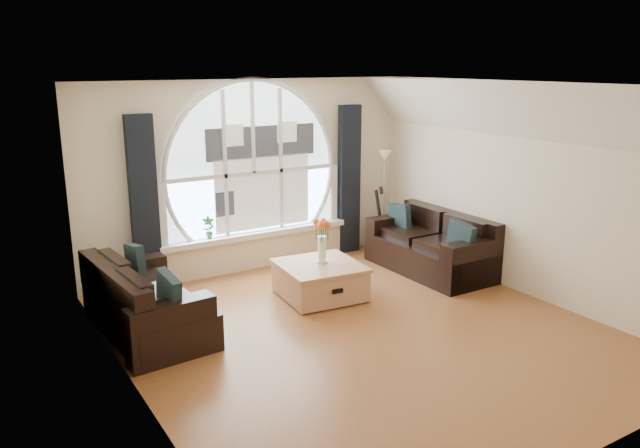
{
  "coord_description": "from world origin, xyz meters",
  "views": [
    {
      "loc": [
        -3.79,
        -5.23,
        2.94
      ],
      "look_at": [
        0.0,
        0.9,
        1.05
      ],
      "focal_mm": 35.02,
      "sensor_mm": 36.0,
      "label": 1
    }
  ],
  "objects_px": {
    "sofa_left": "(148,298)",
    "sofa_right": "(430,244)",
    "coffee_chest": "(320,279)",
    "floor_lamp": "(384,201)",
    "vase_flowers": "(322,233)",
    "guitar": "(376,218)",
    "potted_plant": "(209,228)"
  },
  "relations": [
    {
      "from": "coffee_chest",
      "to": "potted_plant",
      "type": "relative_size",
      "value": 3.08
    },
    {
      "from": "sofa_right",
      "to": "coffee_chest",
      "type": "xyz_separation_m",
      "value": [
        -1.88,
        -0.04,
        -0.16
      ]
    },
    {
      "from": "vase_flowers",
      "to": "floor_lamp",
      "type": "height_order",
      "value": "floor_lamp"
    },
    {
      "from": "sofa_right",
      "to": "floor_lamp",
      "type": "bearing_deg",
      "value": 86.77
    },
    {
      "from": "sofa_right",
      "to": "floor_lamp",
      "type": "height_order",
      "value": "floor_lamp"
    },
    {
      "from": "sofa_right",
      "to": "vase_flowers",
      "type": "height_order",
      "value": "vase_flowers"
    },
    {
      "from": "coffee_chest",
      "to": "floor_lamp",
      "type": "xyz_separation_m",
      "value": [
        1.95,
        1.25,
        0.56
      ]
    },
    {
      "from": "sofa_left",
      "to": "potted_plant",
      "type": "xyz_separation_m",
      "value": [
        1.29,
        1.4,
        0.31
      ]
    },
    {
      "from": "coffee_chest",
      "to": "vase_flowers",
      "type": "relative_size",
      "value": 1.41
    },
    {
      "from": "sofa_left",
      "to": "vase_flowers",
      "type": "distance_m",
      "value": 2.28
    },
    {
      "from": "vase_flowers",
      "to": "potted_plant",
      "type": "height_order",
      "value": "vase_flowers"
    },
    {
      "from": "coffee_chest",
      "to": "potted_plant",
      "type": "height_order",
      "value": "potted_plant"
    },
    {
      "from": "sofa_left",
      "to": "sofa_right",
      "type": "relative_size",
      "value": 0.96
    },
    {
      "from": "floor_lamp",
      "to": "guitar",
      "type": "xyz_separation_m",
      "value": [
        -0.13,
        0.01,
        -0.27
      ]
    },
    {
      "from": "coffee_chest",
      "to": "vase_flowers",
      "type": "bearing_deg",
      "value": 39.63
    },
    {
      "from": "potted_plant",
      "to": "guitar",
      "type": "bearing_deg",
      "value": -4.83
    },
    {
      "from": "sofa_left",
      "to": "sofa_right",
      "type": "bearing_deg",
      "value": -5.26
    },
    {
      "from": "floor_lamp",
      "to": "guitar",
      "type": "distance_m",
      "value": 0.3
    },
    {
      "from": "coffee_chest",
      "to": "floor_lamp",
      "type": "height_order",
      "value": "floor_lamp"
    },
    {
      "from": "coffee_chest",
      "to": "floor_lamp",
      "type": "distance_m",
      "value": 2.38
    },
    {
      "from": "sofa_left",
      "to": "floor_lamp",
      "type": "bearing_deg",
      "value": 11.03
    },
    {
      "from": "guitar",
      "to": "potted_plant",
      "type": "distance_m",
      "value": 2.73
    },
    {
      "from": "vase_flowers",
      "to": "guitar",
      "type": "height_order",
      "value": "vase_flowers"
    },
    {
      "from": "coffee_chest",
      "to": "guitar",
      "type": "height_order",
      "value": "guitar"
    },
    {
      "from": "sofa_left",
      "to": "coffee_chest",
      "type": "relative_size",
      "value": 1.84
    },
    {
      "from": "floor_lamp",
      "to": "guitar",
      "type": "height_order",
      "value": "floor_lamp"
    },
    {
      "from": "guitar",
      "to": "sofa_right",
      "type": "bearing_deg",
      "value": -97.49
    },
    {
      "from": "coffee_chest",
      "to": "floor_lamp",
      "type": "bearing_deg",
      "value": 38.03
    },
    {
      "from": "vase_flowers",
      "to": "guitar",
      "type": "xyz_separation_m",
      "value": [
        1.76,
        1.21,
        -0.3
      ]
    },
    {
      "from": "sofa_left",
      "to": "floor_lamp",
      "type": "height_order",
      "value": "floor_lamp"
    },
    {
      "from": "guitar",
      "to": "potted_plant",
      "type": "bearing_deg",
      "value": 164.69
    },
    {
      "from": "vase_flowers",
      "to": "potted_plant",
      "type": "distance_m",
      "value": 1.73
    }
  ]
}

